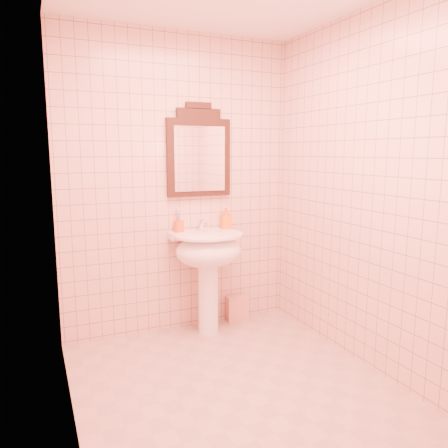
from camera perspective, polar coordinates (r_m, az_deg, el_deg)
name	(u,v)px	position (r m, az deg, el deg)	size (l,w,h in m)	color
floor	(234,386)	(3.08, 1.30, -20.37)	(2.20, 2.20, 0.00)	tan
back_wall	(179,186)	(3.71, -5.91, 4.99)	(2.00, 0.02, 2.50)	beige
pedestal_sink	(208,258)	(3.65, -2.05, -4.40)	(0.58, 0.58, 0.86)	white
faucet	(202,225)	(3.72, -2.86, -0.08)	(0.04, 0.16, 0.11)	white
mirror	(199,153)	(3.73, -3.30, 9.18)	(0.56, 0.06, 0.78)	black
toothbrush_cup	(179,226)	(3.70, -5.91, -0.26)	(0.08, 0.08, 0.19)	#E34D13
soap_dispenser	(226,218)	(3.83, 0.26, 0.74)	(0.08, 0.09, 0.19)	orange
towel	(237,309)	(4.07, 1.72, -11.02)	(0.19, 0.12, 0.23)	tan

